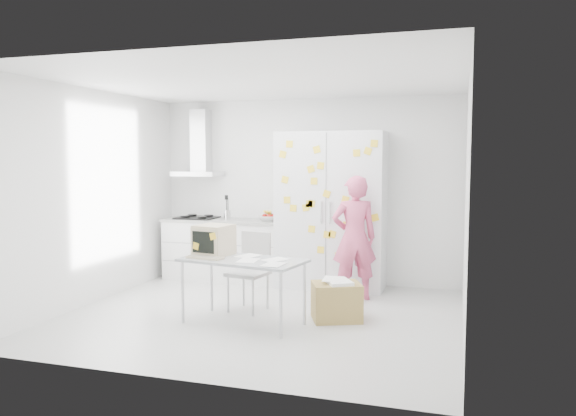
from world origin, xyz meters
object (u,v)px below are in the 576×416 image
(desk, at_px, (224,249))
(cardboard_box, at_px, (337,301))
(chair, at_px, (251,266))
(person, at_px, (354,238))

(desk, bearing_deg, cardboard_box, 26.36)
(desk, height_order, chair, desk)
(desk, bearing_deg, chair, 84.95)
(chair, height_order, cardboard_box, chair)
(person, distance_m, cardboard_box, 1.17)
(desk, relative_size, cardboard_box, 2.21)
(chair, relative_size, cardboard_box, 1.43)
(chair, bearing_deg, cardboard_box, 3.01)
(chair, xyz_separation_m, cardboard_box, (1.09, -0.14, -0.31))
(chair, bearing_deg, desk, -94.42)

